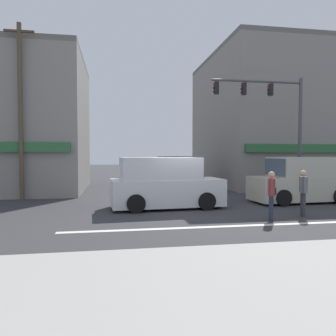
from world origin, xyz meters
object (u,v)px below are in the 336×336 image
(pedestrian_mid_crossing, at_px, (271,193))
(utility_pole_far_right, at_px, (287,123))
(van_waiting_far, at_px, (165,184))
(van_crossing_rightbound, at_px, (302,181))
(traffic_light_mast, at_px, (277,114))
(van_parked_curbside, at_px, (174,174))
(street_tree, at_px, (260,131))
(pedestrian_far_side, at_px, (303,190))
(utility_pole_near_left, at_px, (21,109))

(pedestrian_mid_crossing, bearing_deg, utility_pole_far_right, 58.48)
(van_waiting_far, relative_size, pedestrian_mid_crossing, 2.82)
(utility_pole_far_right, xyz_separation_m, van_crossing_rightbound, (-3.09, -6.92, -3.41))
(traffic_light_mast, distance_m, pedestrian_mid_crossing, 7.22)
(van_crossing_rightbound, bearing_deg, van_waiting_far, -174.88)
(van_waiting_far, height_order, van_parked_curbside, same)
(van_crossing_rightbound, bearing_deg, street_tree, 83.66)
(van_crossing_rightbound, bearing_deg, pedestrian_far_side, -121.23)
(traffic_light_mast, xyz_separation_m, van_parked_curbside, (-4.50, 4.97, -3.30))
(van_crossing_rightbound, bearing_deg, utility_pole_far_right, 65.91)
(van_parked_curbside, bearing_deg, utility_pole_near_left, -155.25)
(utility_pole_near_left, height_order, pedestrian_far_side, utility_pole_near_left)
(traffic_light_mast, distance_m, pedestrian_far_side, 6.28)
(utility_pole_near_left, bearing_deg, pedestrian_far_side, -29.15)
(utility_pole_near_left, xyz_separation_m, pedestrian_far_side, (11.14, -6.21, -3.48))
(pedestrian_mid_crossing, distance_m, pedestrian_far_side, 1.58)
(pedestrian_far_side, bearing_deg, van_parked_curbside, 105.95)
(street_tree, xyz_separation_m, van_parked_curbside, (-5.50, 0.91, -2.73))
(utility_pole_near_left, xyz_separation_m, traffic_light_mast, (12.77, -1.15, -0.13))
(street_tree, bearing_deg, van_waiting_far, -138.44)
(street_tree, relative_size, van_crossing_rightbound, 1.15)
(traffic_light_mast, bearing_deg, pedestrian_far_side, -107.91)
(traffic_light_mast, relative_size, pedestrian_mid_crossing, 3.71)
(van_crossing_rightbound, height_order, van_parked_curbside, same)
(utility_pole_far_right, bearing_deg, utility_pole_near_left, -166.20)
(street_tree, bearing_deg, pedestrian_far_side, -106.13)
(utility_pole_far_right, bearing_deg, pedestrian_far_side, -116.49)
(utility_pole_near_left, relative_size, van_parked_curbside, 1.83)
(van_crossing_rightbound, relative_size, pedestrian_mid_crossing, 2.81)
(traffic_light_mast, xyz_separation_m, van_waiting_far, (-6.25, -2.37, -3.30))
(utility_pole_near_left, xyz_separation_m, van_waiting_far, (6.52, -3.53, -3.43))
(traffic_light_mast, distance_m, van_waiting_far, 7.45)
(pedestrian_far_side, bearing_deg, utility_pole_far_right, 63.51)
(van_crossing_rightbound, xyz_separation_m, van_parked_curbside, (-4.85, 6.75, 0.00))
(pedestrian_far_side, bearing_deg, utility_pole_near_left, 150.85)
(traffic_light_mast, bearing_deg, pedestrian_mid_crossing, -119.27)
(utility_pole_far_right, height_order, pedestrian_mid_crossing, utility_pole_far_right)
(street_tree, distance_m, pedestrian_mid_crossing, 10.85)
(pedestrian_far_side, bearing_deg, van_crossing_rightbound, 58.77)
(van_waiting_far, bearing_deg, van_crossing_rightbound, 5.12)
(utility_pole_near_left, height_order, van_parked_curbside, utility_pole_near_left)
(van_crossing_rightbound, bearing_deg, traffic_light_mast, 101.23)
(van_waiting_far, distance_m, pedestrian_mid_crossing, 4.48)
(utility_pole_far_right, relative_size, pedestrian_far_side, 5.11)
(street_tree, relative_size, utility_pole_near_left, 0.63)
(utility_pole_far_right, bearing_deg, street_tree, -156.16)
(van_waiting_far, relative_size, van_crossing_rightbound, 1.00)
(van_parked_curbside, bearing_deg, pedestrian_mid_crossing, -82.58)
(van_waiting_far, bearing_deg, utility_pole_near_left, 151.62)
(traffic_light_mast, bearing_deg, utility_pole_far_right, 56.15)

